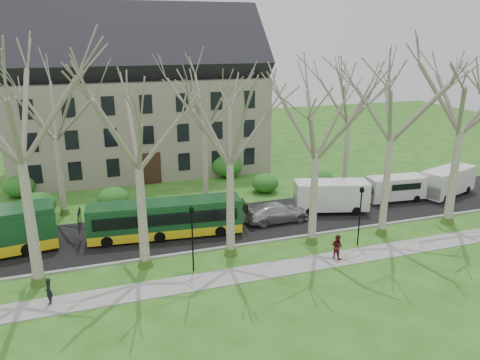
# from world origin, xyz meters

# --- Properties ---
(ground) EXTENTS (120.00, 120.00, 0.00)m
(ground) POSITION_xyz_m (0.00, 0.00, 0.00)
(ground) COLOR #2C5B1A
(ground) RESTS_ON ground
(sidewalk) EXTENTS (70.00, 2.00, 0.06)m
(sidewalk) POSITION_xyz_m (0.00, -2.50, 0.03)
(sidewalk) COLOR gray
(sidewalk) RESTS_ON ground
(road) EXTENTS (80.00, 8.00, 0.06)m
(road) POSITION_xyz_m (0.00, 5.50, 0.03)
(road) COLOR black
(road) RESTS_ON ground
(curb) EXTENTS (80.00, 0.25, 0.14)m
(curb) POSITION_xyz_m (0.00, 1.50, 0.07)
(curb) COLOR #A5A39E
(curb) RESTS_ON ground
(building) EXTENTS (26.50, 12.20, 16.00)m
(building) POSITION_xyz_m (-6.00, 24.00, 8.07)
(building) COLOR gray
(building) RESTS_ON ground
(tree_row_verge) EXTENTS (49.00, 7.00, 14.00)m
(tree_row_verge) POSITION_xyz_m (0.00, 0.30, 7.00)
(tree_row_verge) COLOR gray
(tree_row_verge) RESTS_ON ground
(tree_row_far) EXTENTS (33.00, 7.00, 12.00)m
(tree_row_far) POSITION_xyz_m (-1.33, 11.00, 6.00)
(tree_row_far) COLOR gray
(tree_row_far) RESTS_ON ground
(lamp_row) EXTENTS (36.22, 0.22, 4.30)m
(lamp_row) POSITION_xyz_m (-0.00, -1.00, 2.57)
(lamp_row) COLOR black
(lamp_row) RESTS_ON ground
(hedges) EXTENTS (30.60, 8.60, 2.00)m
(hedges) POSITION_xyz_m (-4.67, 14.00, 1.00)
(hedges) COLOR #1B6020
(hedges) RESTS_ON ground
(bus_follow) EXTENTS (11.28, 3.35, 2.78)m
(bus_follow) POSITION_xyz_m (-6.70, 4.84, 1.45)
(bus_follow) COLOR #144721
(bus_follow) RESTS_ON road
(sedan) EXTENTS (5.24, 2.23, 1.51)m
(sedan) POSITION_xyz_m (2.18, 4.84, 0.81)
(sedan) COLOR #AFAFB4
(sedan) RESTS_ON road
(van_a) EXTENTS (6.40, 3.75, 2.63)m
(van_a) POSITION_xyz_m (7.32, 5.36, 1.38)
(van_a) COLOR silver
(van_a) RESTS_ON road
(van_b) EXTENTS (5.26, 2.31, 2.23)m
(van_b) POSITION_xyz_m (14.15, 5.92, 1.18)
(van_b) COLOR silver
(van_b) RESTS_ON road
(van_c) EXTENTS (6.21, 3.83, 2.55)m
(van_c) POSITION_xyz_m (19.67, 5.67, 1.33)
(van_c) COLOR silver
(van_c) RESTS_ON road
(pedestrian_a) EXTENTS (0.38, 0.57, 1.53)m
(pedestrian_a) POSITION_xyz_m (-14.48, -2.19, 0.82)
(pedestrian_a) COLOR black
(pedestrian_a) RESTS_ON sidewalk
(pedestrian_b) EXTENTS (0.93, 1.01, 1.67)m
(pedestrian_b) POSITION_xyz_m (3.49, -2.39, 0.90)
(pedestrian_b) COLOR #4F1219
(pedestrian_b) RESTS_ON sidewalk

